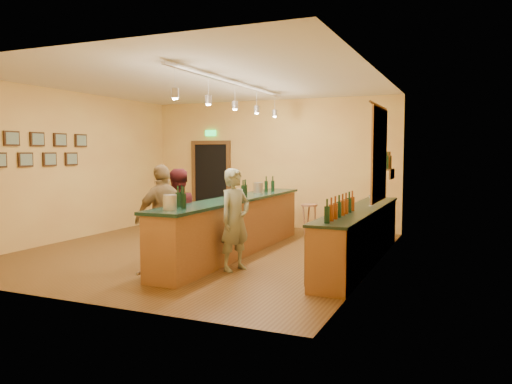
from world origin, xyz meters
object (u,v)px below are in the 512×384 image
at_px(back_counter, 360,235).
at_px(customer_a, 177,217).
at_px(bartender, 235,220).
at_px(bar_stool, 309,211).
at_px(customer_b, 163,217).
at_px(tasting_bar, 235,222).

xyz_separation_m(back_counter, customer_a, (-2.83, -1.32, 0.32)).
relative_size(bartender, bar_stool, 2.17).
distance_m(back_counter, bar_stool, 2.54).
height_order(bartender, customer_b, customer_b).
bearing_deg(back_counter, customer_a, -155.01).
bearing_deg(tasting_bar, customer_b, -109.75).
height_order(customer_b, bar_stool, customer_b).
distance_m(customer_a, bar_stool, 3.59).
bearing_deg(customer_b, tasting_bar, -174.84).
xyz_separation_m(tasting_bar, customer_b, (-0.55, -1.53, 0.24)).
distance_m(tasting_bar, bar_stool, 2.32).
height_order(tasting_bar, customer_a, customer_a).
distance_m(bartender, customer_a, 1.10).
distance_m(customer_a, customer_b, 0.39).
xyz_separation_m(tasting_bar, customer_a, (-0.55, -1.14, 0.20)).
relative_size(tasting_bar, bartender, 3.12).
height_order(tasting_bar, bartender, bartender).
relative_size(back_counter, customer_a, 2.81).
relative_size(customer_a, customer_b, 0.95).
height_order(back_counter, customer_b, customer_b).
relative_size(back_counter, bar_stool, 6.04).
xyz_separation_m(back_counter, tasting_bar, (-2.28, -0.18, 0.12)).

